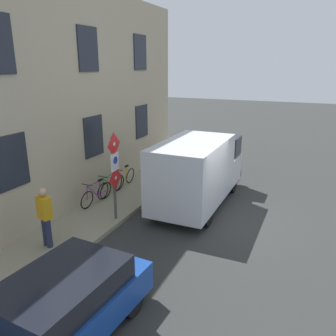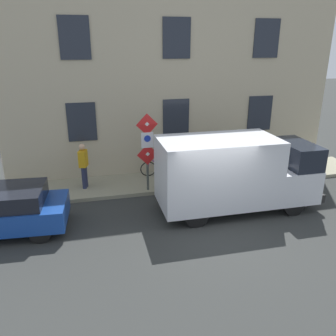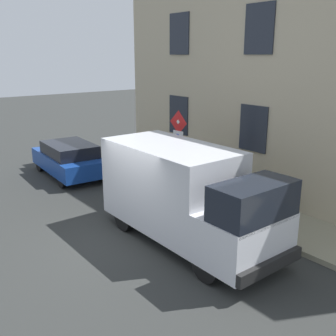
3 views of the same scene
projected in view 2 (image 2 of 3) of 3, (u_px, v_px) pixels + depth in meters
The scene contains 9 objects.
ground_plane at pixel (214, 224), 10.72m from camera, with size 80.00×80.00×0.00m, color #2D2F2E.
sidewalk_slab at pixel (182, 180), 14.03m from camera, with size 2.10×15.75×0.14m, color gray.
building_facade at pixel (174, 82), 14.02m from camera, with size 0.75×13.75×7.65m.
sign_post_stacked at pixel (147, 145), 12.30m from camera, with size 0.16×0.56×2.77m.
delivery_van at pixel (234, 172), 11.31m from camera, with size 2.03×5.34×2.50m.
bicycle_orange at pixel (205, 164), 14.59m from camera, with size 0.46×1.71×0.89m.
bicycle_green at pixel (183, 165), 14.38m from camera, with size 0.46×1.71×0.89m.
bicycle_purple at pixel (161, 167), 14.17m from camera, with size 0.46×1.71×0.89m.
pedestrian at pixel (84, 164), 12.82m from camera, with size 0.46×0.37×1.72m.
Camera 2 is at (-8.88, 3.61, 5.32)m, focal length 36.77 mm.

